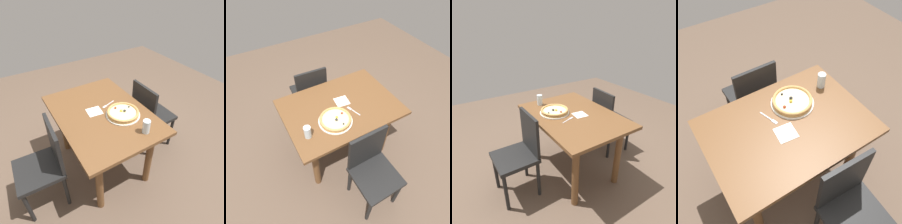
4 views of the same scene
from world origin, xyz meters
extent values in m
plane|color=brown|center=(0.00, 0.00, 0.00)|extent=(6.00, 6.00, 0.00)
cube|color=brown|center=(0.00, 0.00, 0.74)|extent=(1.17, 0.84, 0.03)
cylinder|color=brown|center=(-0.44, -0.28, 0.36)|extent=(0.07, 0.07, 0.72)
cylinder|color=brown|center=(0.44, -0.28, 0.36)|extent=(0.07, 0.07, 0.72)
cylinder|color=brown|center=(-0.44, 0.28, 0.36)|extent=(0.07, 0.07, 0.72)
cylinder|color=brown|center=(0.44, 0.28, 0.36)|extent=(0.07, 0.07, 0.72)
cylinder|color=black|center=(0.15, -0.87, 0.21)|extent=(0.04, 0.04, 0.43)
cylinder|color=black|center=(-0.19, -0.87, 0.21)|extent=(0.04, 0.04, 0.43)
cylinder|color=black|center=(0.15, -0.53, 0.21)|extent=(0.04, 0.04, 0.43)
cylinder|color=black|center=(-0.19, -0.53, 0.21)|extent=(0.04, 0.04, 0.43)
cube|color=black|center=(-0.02, -0.70, 0.45)|extent=(0.40, 0.40, 0.04)
cube|color=black|center=(-0.02, -0.52, 0.68)|extent=(0.38, 0.03, 0.42)
cylinder|color=black|center=(-0.25, 0.88, 0.21)|extent=(0.04, 0.04, 0.43)
cylinder|color=black|center=(0.09, 0.86, 0.21)|extent=(0.04, 0.04, 0.43)
cylinder|color=black|center=(-0.26, 0.54, 0.21)|extent=(0.04, 0.04, 0.43)
cylinder|color=black|center=(0.08, 0.52, 0.21)|extent=(0.04, 0.04, 0.43)
cube|color=black|center=(-0.08, 0.70, 0.45)|extent=(0.42, 0.42, 0.04)
cube|color=black|center=(-0.09, 0.52, 0.68)|extent=(0.38, 0.05, 0.42)
cylinder|color=silver|center=(-0.14, -0.16, 0.76)|extent=(0.33, 0.33, 0.01)
cylinder|color=tan|center=(-0.14, -0.16, 0.77)|extent=(0.30, 0.30, 0.02)
cylinder|color=beige|center=(-0.14, -0.16, 0.78)|extent=(0.27, 0.27, 0.01)
torus|color=tan|center=(-0.14, -0.16, 0.79)|extent=(0.31, 0.31, 0.02)
sphere|color=#262626|center=(-0.11, -0.25, 0.79)|extent=(0.02, 0.02, 0.02)
sphere|color=gold|center=(-0.14, -0.17, 0.79)|extent=(0.02, 0.02, 0.02)
sphere|color=#262626|center=(-0.14, -0.17, 0.80)|extent=(0.03, 0.03, 0.03)
sphere|color=maroon|center=(-0.06, -0.13, 0.79)|extent=(0.02, 0.02, 0.02)
sphere|color=gold|center=(-0.12, -0.15, 0.79)|extent=(0.02, 0.02, 0.02)
cube|color=silver|center=(0.09, -0.16, 0.76)|extent=(0.04, 0.11, 0.00)
cube|color=silver|center=(0.06, -0.07, 0.76)|extent=(0.04, 0.05, 0.00)
cylinder|color=silver|center=(-0.44, -0.19, 0.82)|extent=(0.06, 0.06, 0.12)
cube|color=white|center=(0.05, 0.05, 0.75)|extent=(0.15, 0.15, 0.00)
camera|label=1|loc=(-1.34, 0.70, 1.91)|focal=31.32mm
camera|label=2|loc=(-0.73, -1.25, 2.22)|focal=32.11mm
camera|label=3|loc=(1.60, -1.15, 1.72)|focal=32.00mm
camera|label=4|loc=(0.59, 0.94, 2.18)|focal=40.88mm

